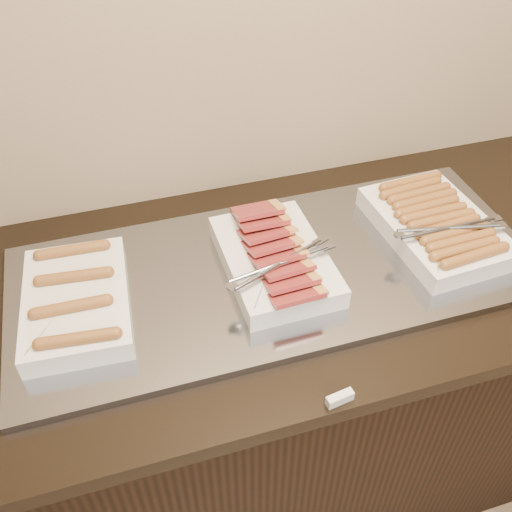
{
  "coord_description": "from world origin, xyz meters",
  "views": [
    {
      "loc": [
        -0.3,
        1.24,
        1.82
      ],
      "look_at": [
        -0.02,
        2.13,
        0.97
      ],
      "focal_mm": 40.0,
      "sensor_mm": 36.0,
      "label": 1
    }
  ],
  "objects": [
    {
      "name": "counter",
      "position": [
        0.0,
        2.13,
        0.45
      ],
      "size": [
        2.06,
        0.76,
        0.9
      ],
      "color": "black",
      "rests_on": "ground"
    },
    {
      "name": "warming_tray",
      "position": [
        0.03,
        2.13,
        0.91
      ],
      "size": [
        1.2,
        0.5,
        0.02
      ],
      "primitive_type": "cube",
      "color": "gray",
      "rests_on": "counter"
    },
    {
      "name": "dish_left",
      "position": [
        -0.42,
        2.13,
        0.95
      ],
      "size": [
        0.23,
        0.33,
        0.07
      ],
      "rotation": [
        0.0,
        0.0,
        -0.06
      ],
      "color": "silver",
      "rests_on": "warming_tray"
    },
    {
      "name": "dish_center",
      "position": [
        0.02,
        2.13,
        0.95
      ],
      "size": [
        0.27,
        0.35,
        0.09
      ],
      "rotation": [
        0.0,
        0.0,
        0.02
      ],
      "color": "silver",
      "rests_on": "warming_tray"
    },
    {
      "name": "dish_right",
      "position": [
        0.43,
        2.13,
        0.95
      ],
      "size": [
        0.27,
        0.37,
        0.08
      ],
      "rotation": [
        0.0,
        0.0,
        0.06
      ],
      "color": "silver",
      "rests_on": "warming_tray"
    },
    {
      "name": "label_holder",
      "position": [
        0.03,
        1.77,
        0.91
      ],
      "size": [
        0.06,
        0.02,
        0.02
      ],
      "primitive_type": "cube",
      "rotation": [
        0.0,
        0.0,
        0.14
      ],
      "color": "silver",
      "rests_on": "counter"
    }
  ]
}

